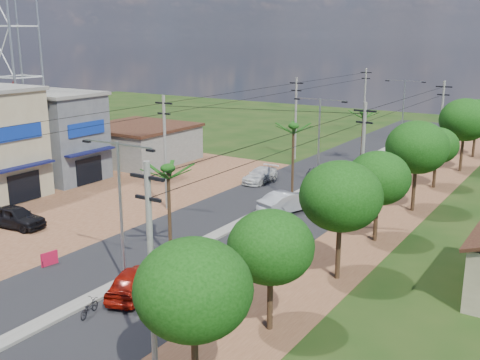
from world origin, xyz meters
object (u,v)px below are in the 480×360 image
at_px(car_parked_dark, 16,217).
at_px(moto_rider_east, 89,308).
at_px(roadside_sign, 49,259).
at_px(car_white_far, 260,176).
at_px(car_silver_mid, 288,202).
at_px(car_red_near, 134,282).

xyz_separation_m(car_parked_dark, moto_rider_east, (14.36, -6.32, -0.38)).
xyz_separation_m(car_parked_dark, roadside_sign, (7.66, -3.27, -0.34)).
bearing_deg(roadside_sign, car_white_far, 99.12).
xyz_separation_m(car_silver_mid, car_white_far, (-6.50, 6.71, -0.16)).
xyz_separation_m(car_white_far, car_parked_dark, (-8.16, -20.49, 0.13)).
height_order(car_white_far, car_parked_dark, car_parked_dark).
bearing_deg(car_white_far, roadside_sign, -92.48).
bearing_deg(roadside_sign, car_parked_dark, 167.23).
height_order(car_red_near, car_silver_mid, car_silver_mid).
xyz_separation_m(car_white_far, moto_rider_east, (6.20, -26.80, -0.26)).
relative_size(car_red_near, car_parked_dark, 0.98).
height_order(car_red_near, roadside_sign, car_red_near).
height_order(car_silver_mid, roadside_sign, car_silver_mid).
bearing_deg(roadside_sign, moto_rider_east, -14.13).
bearing_deg(moto_rider_east, car_silver_mid, -107.16).
xyz_separation_m(car_red_near, car_white_far, (-6.50, 23.89, -0.11)).
bearing_deg(car_red_near, car_white_far, -96.13).
bearing_deg(car_silver_mid, moto_rider_east, 108.25).
xyz_separation_m(car_red_near, car_silver_mid, (0.00, 17.19, 0.05)).
height_order(car_silver_mid, car_white_far, car_silver_mid).
distance_m(car_silver_mid, car_white_far, 9.34).
distance_m(car_silver_mid, moto_rider_east, 20.10).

